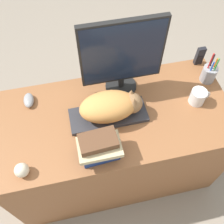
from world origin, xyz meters
TOP-DOWN VIEW (x-y plane):
  - ground_plane at (0.00, 0.00)m, footprint 12.00×12.00m
  - desk at (0.00, 0.33)m, footprint 1.40×0.66m
  - keyboard at (-0.04, 0.33)m, footprint 0.44×0.17m
  - cat at (-0.01, 0.33)m, footprint 0.36×0.20m
  - monitor at (0.09, 0.53)m, footprint 0.47×0.19m
  - computer_mouse at (-0.48, 0.53)m, footprint 0.06×0.11m
  - coffee_mug at (0.50, 0.32)m, footprint 0.12×0.09m
  - pen_cup at (0.63, 0.47)m, footprint 0.09×0.09m
  - baseball at (-0.53, 0.09)m, footprint 0.07×0.07m
  - phone at (0.63, 0.62)m, footprint 0.05×0.03m
  - book_stack at (-0.13, 0.11)m, footprint 0.22×0.16m

SIDE VIEW (x-z plane):
  - ground_plane at x=0.00m, z-range 0.00..0.00m
  - desk at x=0.00m, z-range 0.00..0.77m
  - keyboard at x=-0.04m, z-range 0.77..0.79m
  - computer_mouse at x=-0.48m, z-range 0.77..0.81m
  - baseball at x=-0.53m, z-range 0.77..0.84m
  - coffee_mug at x=0.50m, z-range 0.77..0.86m
  - pen_cup at x=0.63m, z-range 0.71..0.93m
  - phone at x=0.63m, z-range 0.77..0.90m
  - book_stack at x=-0.13m, z-range 0.77..0.91m
  - cat at x=-0.01m, z-range 0.79..0.94m
  - monitor at x=0.09m, z-range 0.79..1.28m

